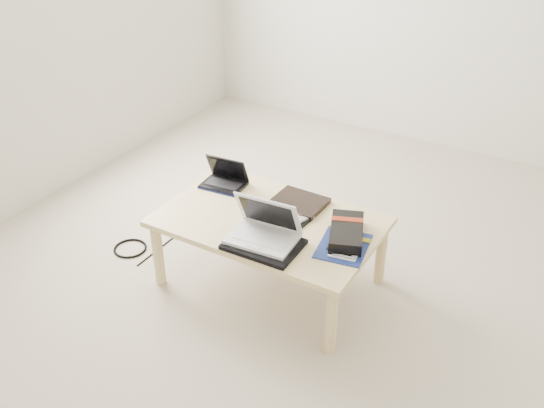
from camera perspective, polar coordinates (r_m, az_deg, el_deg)
The scene contains 13 objects.
ground at distance 3.28m, azimuth 5.05°, elevation -7.48°, with size 4.00×4.00×0.00m, color #B6A893.
coffee_table at distance 3.08m, azimuth -0.23°, elevation -2.18°, with size 1.10×0.70×0.40m.
book at distance 3.16m, azimuth 2.53°, elevation 0.13°, with size 0.27×0.23×0.03m.
netbook at distance 3.34m, azimuth -4.47°, elevation 2.33°, with size 0.25×0.19×0.16m.
tablet at distance 3.03m, azimuth 0.81°, elevation -1.51°, with size 0.27×0.22×0.01m.
remote at distance 3.00m, azimuth 2.21°, elevation -1.77°, with size 0.12×0.22×0.02m.
neoprene_sleeve at distance 2.85m, azimuth -0.80°, elevation -3.82°, with size 0.34×0.25×0.02m, color black.
white_laptop at distance 2.85m, azimuth -0.74°, elevation -2.43°, with size 0.33×0.25×0.21m.
motherboard at distance 2.87m, azimuth 6.75°, elevation -3.96°, with size 0.27×0.31×0.01m.
gpu_box at distance 2.91m, azimuth 7.02°, elevation -2.68°, with size 0.25×0.34×0.07m.
cable_coil at distance 3.01m, azimuth -1.95°, elevation -1.75°, with size 0.09×0.09×0.01m, color black.
floor_cable_coil at distance 3.61m, azimuth -13.20°, elevation -4.09°, with size 0.19×0.19×0.01m, color black.
floor_cable_trail at distance 3.58m, azimuth -10.55°, elevation -4.13°, with size 0.01×0.01×0.39m, color black.
Camera 1 is at (1.05, -2.34, 2.05)m, focal length 40.00 mm.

